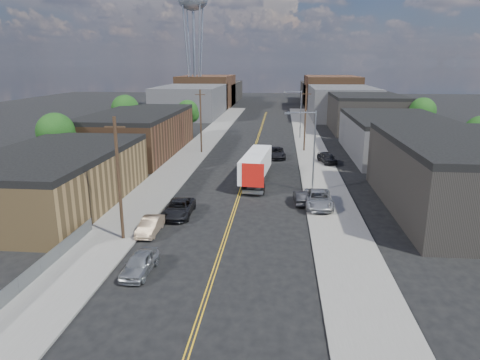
% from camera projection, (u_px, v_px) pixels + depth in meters
% --- Properties ---
extents(ground, '(260.00, 260.00, 0.00)m').
position_uv_depth(ground, '(258.00, 138.00, 82.02)').
color(ground, black).
rests_on(ground, ground).
extents(centerline, '(0.32, 120.00, 0.01)m').
position_uv_depth(centerline, '(253.00, 154.00, 67.62)').
color(centerline, gold).
rests_on(centerline, ground).
extents(sidewalk_left, '(5.00, 140.00, 0.15)m').
position_uv_depth(sidewalk_left, '(194.00, 152.00, 68.47)').
color(sidewalk_left, slate).
rests_on(sidewalk_left, ground).
extents(sidewalk_right, '(5.00, 140.00, 0.15)m').
position_uv_depth(sidewalk_right, '(313.00, 155.00, 66.73)').
color(sidewalk_right, slate).
rests_on(sidewalk_right, ground).
extents(warehouse_tan, '(12.00, 22.00, 5.60)m').
position_uv_depth(warehouse_tan, '(55.00, 178.00, 42.61)').
color(warehouse_tan, brown).
rests_on(warehouse_tan, ground).
extents(warehouse_brown, '(12.00, 26.00, 6.60)m').
position_uv_depth(warehouse_brown, '(139.00, 133.00, 67.44)').
color(warehouse_brown, '#492F1D').
rests_on(warehouse_brown, ground).
extents(industrial_right_a, '(14.00, 22.00, 7.10)m').
position_uv_depth(industrial_right_a, '(466.00, 175.00, 40.66)').
color(industrial_right_a, black).
rests_on(industrial_right_a, ground).
extents(industrial_right_b, '(14.00, 24.00, 6.10)m').
position_uv_depth(industrial_right_b, '(396.00, 136.00, 65.76)').
color(industrial_right_b, '#373639').
rests_on(industrial_right_b, ground).
extents(industrial_right_c, '(14.00, 22.00, 7.60)m').
position_uv_depth(industrial_right_c, '(365.00, 112.00, 90.53)').
color(industrial_right_c, black).
rests_on(industrial_right_c, ground).
extents(skyline_left_a, '(16.00, 30.00, 8.00)m').
position_uv_depth(skyline_left_a, '(192.00, 101.00, 116.41)').
color(skyline_left_a, '#373639').
rests_on(skyline_left_a, ground).
extents(skyline_right_a, '(16.00, 30.00, 8.00)m').
position_uv_depth(skyline_right_a, '(341.00, 102.00, 112.74)').
color(skyline_right_a, '#373639').
rests_on(skyline_right_a, ground).
extents(skyline_left_b, '(16.00, 26.00, 10.00)m').
position_uv_depth(skyline_left_b, '(207.00, 91.00, 140.15)').
color(skyline_left_b, '#492F1D').
rests_on(skyline_left_b, ground).
extents(skyline_right_b, '(16.00, 26.00, 10.00)m').
position_uv_depth(skyline_right_b, '(331.00, 92.00, 136.48)').
color(skyline_right_b, '#492F1D').
rests_on(skyline_right_b, ground).
extents(skyline_left_c, '(16.00, 40.00, 7.00)m').
position_uv_depth(skyline_left_c, '(216.00, 92.00, 159.75)').
color(skyline_left_c, black).
rests_on(skyline_left_c, ground).
extents(skyline_right_c, '(16.00, 40.00, 7.00)m').
position_uv_depth(skyline_right_c, '(325.00, 93.00, 156.08)').
color(skyline_right_c, black).
rests_on(skyline_right_c, ground).
extents(water_tower, '(9.00, 9.00, 36.90)m').
position_uv_depth(water_tower, '(193.00, 3.00, 123.97)').
color(water_tower, gray).
rests_on(water_tower, ground).
extents(streetlight_near, '(3.39, 0.25, 9.00)m').
position_uv_depth(streetlight_near, '(311.00, 145.00, 46.31)').
color(streetlight_near, gray).
rests_on(streetlight_near, ground).
extents(streetlight_far, '(3.39, 0.25, 9.00)m').
position_uv_depth(streetlight_far, '(299.00, 111.00, 79.92)').
color(streetlight_far, gray).
rests_on(streetlight_far, ground).
extents(utility_pole_left_near, '(1.60, 0.26, 10.00)m').
position_uv_depth(utility_pole_left_near, '(119.00, 179.00, 33.41)').
color(utility_pole_left_near, black).
rests_on(utility_pole_left_near, ground).
extents(utility_pole_left_far, '(1.60, 0.26, 10.00)m').
position_uv_depth(utility_pole_left_far, '(201.00, 121.00, 67.02)').
color(utility_pole_left_far, black).
rests_on(utility_pole_left_far, ground).
extents(utility_pole_right, '(1.60, 0.26, 10.00)m').
position_uv_depth(utility_pole_right, '(305.00, 120.00, 68.39)').
color(utility_pole_right, black).
rests_on(utility_pole_right, ground).
extents(chainlink_fence, '(0.05, 16.00, 1.22)m').
position_uv_depth(chainlink_fence, '(41.00, 267.00, 28.65)').
color(chainlink_fence, slate).
rests_on(chainlink_fence, ground).
extents(tree_left_near, '(4.85, 4.76, 7.91)m').
position_uv_depth(tree_left_near, '(56.00, 134.00, 54.05)').
color(tree_left_near, black).
rests_on(tree_left_near, ground).
extents(tree_left_mid, '(5.10, 5.04, 8.37)m').
position_uv_depth(tree_left_mid, '(126.00, 111.00, 77.97)').
color(tree_left_mid, black).
rests_on(tree_left_mid, ground).
extents(tree_left_far, '(4.35, 4.20, 6.97)m').
position_uv_depth(tree_left_far, '(188.00, 112.00, 84.02)').
color(tree_left_far, black).
rests_on(tree_left_far, ground).
extents(tree_right_far, '(4.85, 4.76, 7.91)m').
position_uv_depth(tree_right_far, '(423.00, 113.00, 77.90)').
color(tree_right_far, black).
rests_on(tree_right_far, ground).
extents(semi_truck, '(3.39, 14.17, 3.65)m').
position_uv_depth(semi_truck, '(257.00, 164.00, 51.99)').
color(semi_truck, silver).
rests_on(semi_truck, ground).
extents(car_left_a, '(1.96, 4.33, 1.44)m').
position_uv_depth(car_left_a, '(140.00, 263.00, 29.04)').
color(car_left_a, '#9A9D9F').
rests_on(car_left_a, ground).
extents(car_left_b, '(1.46, 4.13, 1.36)m').
position_uv_depth(car_left_b, '(150.00, 226.00, 35.90)').
color(car_left_b, '#9A8165').
rests_on(car_left_b, ground).
extents(car_left_c, '(2.59, 5.39, 1.48)m').
position_uv_depth(car_left_c, '(179.00, 208.00, 40.04)').
color(car_left_c, black).
rests_on(car_left_c, ground).
extents(car_right_oncoming, '(1.65, 4.11, 1.33)m').
position_uv_depth(car_right_oncoming, '(301.00, 197.00, 43.57)').
color(car_right_oncoming, black).
rests_on(car_right_oncoming, ground).
extents(car_right_lot_a, '(2.65, 5.69, 1.58)m').
position_uv_depth(car_right_lot_a, '(318.00, 199.00, 42.14)').
color(car_right_lot_a, '#9A9C9F').
rests_on(car_right_lot_a, sidewalk_right).
extents(car_right_lot_c, '(2.89, 4.81, 1.53)m').
position_uv_depth(car_right_lot_c, '(327.00, 158.00, 60.72)').
color(car_right_lot_c, black).
rests_on(car_right_lot_c, sidewalk_right).
extents(car_ahead_truck, '(3.13, 5.91, 1.58)m').
position_uv_depth(car_ahead_truck, '(276.00, 153.00, 64.61)').
color(car_ahead_truck, black).
rests_on(car_ahead_truck, ground).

